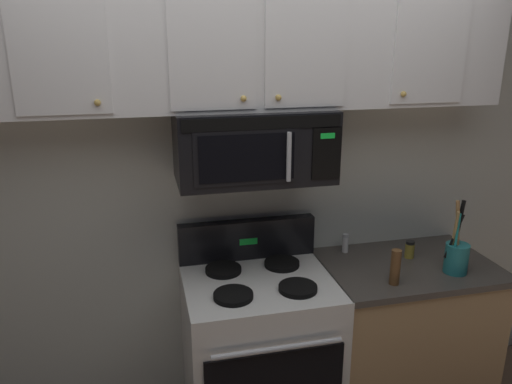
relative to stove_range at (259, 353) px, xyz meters
name	(u,v)px	position (x,y,z in m)	size (l,w,h in m)	color
back_wall	(243,176)	(0.00, 0.37, 0.88)	(5.20, 0.10, 2.70)	silver
stove_range	(259,353)	(0.00, 0.00, 0.00)	(0.76, 0.69, 1.12)	white
over_range_microwave	(254,145)	(0.00, 0.12, 1.11)	(0.76, 0.43, 0.35)	black
upper_cabinets	(252,49)	(0.00, 0.15, 1.56)	(2.50, 0.36, 0.55)	silver
counter_segment	(401,334)	(0.84, 0.01, -0.02)	(0.93, 0.65, 0.90)	tan
utensil_crock_teal	(456,254)	(1.02, -0.15, 0.54)	(0.13, 0.12, 0.39)	teal
salt_shaker	(345,243)	(0.56, 0.22, 0.49)	(0.04, 0.04, 0.11)	white
pepper_mill	(395,267)	(0.65, -0.19, 0.52)	(0.05, 0.05, 0.18)	brown
spice_jar	(410,249)	(0.88, 0.07, 0.48)	(0.05, 0.05, 0.10)	olive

